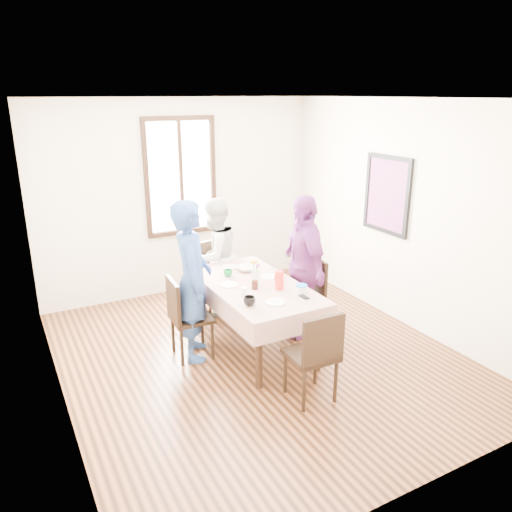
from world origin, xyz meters
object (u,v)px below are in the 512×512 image
at_px(chair_left, 192,317).
at_px(chair_near, 311,354).
at_px(chair_right, 302,297).
at_px(person_far, 213,256).
at_px(dining_table, 254,316).
at_px(person_left, 192,281).
at_px(chair_far, 213,278).
at_px(person_right, 302,266).

relative_size(chair_left, chair_near, 1.00).
distance_m(chair_right, person_far, 1.28).
relative_size(dining_table, person_far, 1.07).
bearing_deg(person_left, chair_right, -75.82).
relative_size(chair_far, chair_near, 1.00).
xyz_separation_m(chair_right, person_left, (-1.34, 0.10, 0.41)).
xyz_separation_m(chair_left, chair_near, (0.68, -1.27, 0.00)).
distance_m(chair_far, chair_near, 2.23).
bearing_deg(person_right, chair_left, -83.41).
relative_size(chair_far, person_left, 0.52).
distance_m(chair_far, person_right, 1.31).
bearing_deg(person_left, person_far, -16.45).
distance_m(dining_table, chair_right, 0.68).
xyz_separation_m(chair_left, chair_far, (0.68, 0.96, 0.00)).
bearing_deg(person_right, person_far, -136.80).
xyz_separation_m(dining_table, chair_near, (0.00, -1.12, 0.08)).
height_order(chair_near, person_right, person_right).
height_order(chair_left, chair_near, same).
distance_m(chair_left, person_left, 0.41).
bearing_deg(person_left, dining_table, -84.47).
distance_m(chair_left, person_right, 1.40).
relative_size(dining_table, person_right, 0.97).
bearing_deg(chair_right, chair_far, 38.63).
height_order(chair_far, person_far, person_far).
distance_m(person_far, person_right, 1.24).
height_order(chair_right, chair_far, same).
bearing_deg(person_left, chair_near, -133.99).
xyz_separation_m(dining_table, person_right, (0.66, 0.05, 0.47)).
bearing_deg(chair_left, person_far, 147.91).
xyz_separation_m(dining_table, chair_far, (0.00, 1.12, 0.08)).
bearing_deg(person_far, chair_far, -111.81).
relative_size(dining_table, person_left, 0.94).
distance_m(chair_far, person_far, 0.31).
bearing_deg(chair_right, dining_table, 100.44).
xyz_separation_m(chair_near, person_far, (-0.00, 2.21, 0.31)).
relative_size(person_left, person_right, 1.03).
relative_size(chair_near, person_left, 0.52).
bearing_deg(chair_near, chair_left, 120.22).
xyz_separation_m(dining_table, person_far, (0.00, 1.10, 0.39)).
height_order(chair_far, person_right, person_right).
bearing_deg(dining_table, person_right, 4.40).
distance_m(dining_table, chair_far, 1.12).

